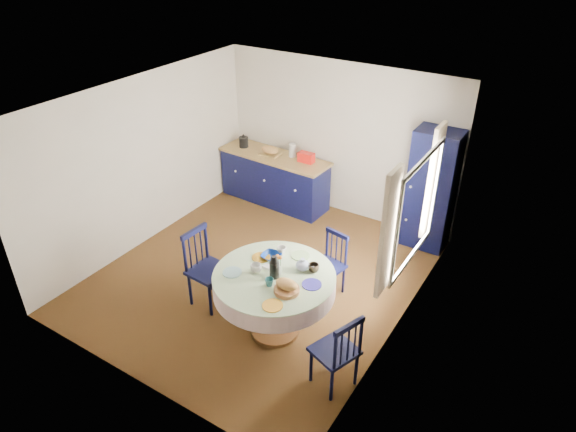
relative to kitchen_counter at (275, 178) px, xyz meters
name	(u,v)px	position (x,y,z in m)	size (l,w,h in m)	color
floor	(260,275)	(1.00, -1.90, -0.45)	(4.50, 4.50, 0.00)	black
ceiling	(254,101)	(1.00, -1.90, 2.05)	(4.50, 4.50, 0.00)	white
wall_back	(338,140)	(1.00, 0.35, 0.80)	(4.00, 0.02, 2.50)	silver
wall_left	(145,162)	(-1.00, -1.90, 0.80)	(0.02, 4.50, 2.50)	silver
wall_right	(406,242)	(3.00, -1.90, 0.80)	(0.02, 4.50, 2.50)	silver
window	(415,208)	(2.95, -1.60, 1.07)	(0.10, 1.74, 1.45)	white
kitchen_counter	(275,178)	(0.00, 0.00, 0.00)	(1.98, 0.71, 1.11)	black
pantry_cabinet	(431,190)	(2.66, 0.10, 0.46)	(0.64, 0.47, 1.83)	black
dining_table	(275,284)	(1.81, -2.73, 0.27)	(1.40, 1.40, 1.13)	#5A3419
chair_left	(206,268)	(0.75, -2.70, 0.07)	(0.47, 0.49, 1.04)	black
chair_far	(329,264)	(1.98, -1.70, -0.01)	(0.46, 0.44, 0.87)	black
chair_right	(337,351)	(2.79, -3.06, 0.03)	(0.53, 0.54, 0.96)	black
mug_a	(256,268)	(1.59, -2.79, 0.45)	(0.13, 0.13, 0.10)	silver
mug_b	(269,282)	(1.86, -2.92, 0.44)	(0.10, 0.10, 0.09)	#2B6569
mug_c	(314,268)	(2.14, -2.44, 0.45)	(0.13, 0.13, 0.10)	black
mug_d	(282,251)	(1.65, -2.35, 0.45)	(0.11, 0.11, 0.10)	silver
cobalt_bowl	(271,256)	(1.59, -2.48, 0.43)	(0.23, 0.23, 0.06)	navy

